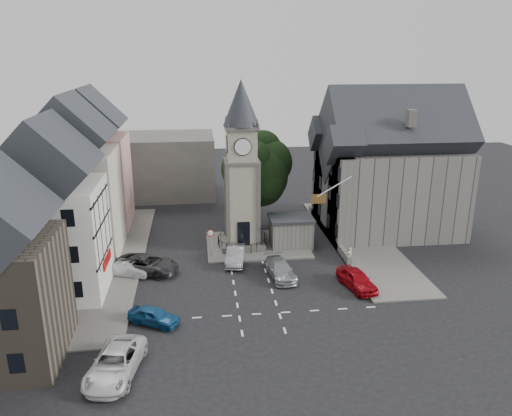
{
  "coord_description": "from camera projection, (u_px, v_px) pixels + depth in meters",
  "views": [
    {
      "loc": [
        -4.13,
        -38.17,
        18.78
      ],
      "look_at": [
        1.02,
        5.0,
        4.93
      ],
      "focal_mm": 35.0,
      "sensor_mm": 36.0,
      "label": 1
    }
  ],
  "objects": [
    {
      "name": "road_markings",
      "position": [
        259.0,
        314.0,
        37.07
      ],
      "size": [
        20.0,
        8.0,
        0.01
      ],
      "primitive_type": "cube",
      "color": "silver",
      "rests_on": "ground"
    },
    {
      "name": "pavement_east",
      "position": [
        359.0,
        240.0,
        51.18
      ],
      "size": [
        6.0,
        26.0,
        0.14
      ],
      "primitive_type": "cube",
      "color": "#595651",
      "rests_on": "ground"
    },
    {
      "name": "ground",
      "position": [
        251.0,
        281.0,
        42.28
      ],
      "size": [
        120.0,
        120.0,
        0.0
      ],
      "primitive_type": "plane",
      "color": "black",
      "rests_on": "ground"
    },
    {
      "name": "pavement_west",
      "position": [
        111.0,
        259.0,
        46.52
      ],
      "size": [
        6.0,
        30.0,
        0.14
      ],
      "primitive_type": "cube",
      "color": "#595651",
      "rests_on": "ground"
    },
    {
      "name": "car_island_east",
      "position": [
        280.0,
        269.0,
        42.91
      ],
      "size": [
        2.51,
        5.01,
        1.4
      ],
      "primitive_type": "imported",
      "rotation": [
        0.0,
        0.0,
        0.12
      ],
      "color": "#979B9F",
      "rests_on": "ground"
    },
    {
      "name": "car_west_grey",
      "position": [
        146.0,
        264.0,
        43.73
      ],
      "size": [
        6.27,
        4.47,
        1.59
      ],
      "primitive_type": "imported",
      "rotation": [
        0.0,
        0.0,
        1.21
      ],
      "color": "#2E2E30",
      "rests_on": "ground"
    },
    {
      "name": "backdrop_west",
      "position": [
        138.0,
        166.0,
        66.2
      ],
      "size": [
        20.0,
        10.0,
        8.0
      ],
      "primitive_type": "cube",
      "color": "#4C4944",
      "rests_on": "ground"
    },
    {
      "name": "warning_sign_post",
      "position": [
        211.0,
        238.0,
        46.44
      ],
      "size": [
        0.7,
        0.19,
        2.85
      ],
      "color": "black",
      "rests_on": "ground"
    },
    {
      "name": "pedestrian",
      "position": [
        350.0,
        255.0,
        45.66
      ],
      "size": [
        0.67,
        0.58,
        1.55
      ],
      "primitive_type": "imported",
      "rotation": [
        0.0,
        0.0,
        3.58
      ],
      "color": "beige",
      "rests_on": "ground"
    },
    {
      "name": "car_west_blue",
      "position": [
        154.0,
        316.0,
        35.54
      ],
      "size": [
        4.07,
        3.12,
        1.29
      ],
      "primitive_type": "imported",
      "rotation": [
        0.0,
        0.0,
        1.09
      ],
      "color": "navy",
      "rests_on": "ground"
    },
    {
      "name": "stone_shelter",
      "position": [
        291.0,
        231.0,
        49.45
      ],
      "size": [
        4.3,
        3.3,
        3.08
      ],
      "color": "#65635D",
      "rests_on": "ground"
    },
    {
      "name": "car_east_red",
      "position": [
        357.0,
        279.0,
        40.91
      ],
      "size": [
        2.8,
        4.83,
        1.54
      ],
      "primitive_type": "imported",
      "rotation": [
        0.0,
        0.0,
        0.23
      ],
      "color": "#9E0811",
      "rests_on": "ground"
    },
    {
      "name": "clock_tower",
      "position": [
        242.0,
        167.0,
        47.37
      ],
      "size": [
        4.86,
        4.86,
        16.25
      ],
      "color": "#4C4944",
      "rests_on": "ground"
    },
    {
      "name": "terrace_tudor",
      "position": [
        52.0,
        220.0,
        38.65
      ],
      "size": [
        8.1,
        7.6,
        12.0
      ],
      "color": "silver",
      "rests_on": "ground"
    },
    {
      "name": "flagpole",
      "position": [
        334.0,
        187.0,
        44.84
      ],
      "size": [
        3.68,
        0.1,
        2.74
      ],
      "color": "white",
      "rests_on": "ground"
    },
    {
      "name": "town_tree",
      "position": [
        256.0,
        166.0,
        52.69
      ],
      "size": [
        7.2,
        7.2,
        10.8
      ],
      "color": "black",
      "rests_on": "ground"
    },
    {
      "name": "van_sw_white",
      "position": [
        115.0,
        363.0,
        29.95
      ],
      "size": [
        3.6,
        6.06,
        1.58
      ],
      "primitive_type": "imported",
      "rotation": [
        0.0,
        0.0,
        -0.18
      ],
      "color": "silver",
      "rests_on": "ground"
    },
    {
      "name": "terrace_cream",
      "position": [
        75.0,
        188.0,
        46.1
      ],
      "size": [
        8.1,
        7.6,
        12.8
      ],
      "color": "beige",
      "rests_on": "ground"
    },
    {
      "name": "car_west_silver",
      "position": [
        128.0,
        269.0,
        43.15
      ],
      "size": [
        4.11,
        2.63,
        1.28
      ],
      "primitive_type": "imported",
      "rotation": [
        0.0,
        0.0,
        1.21
      ],
      "color": "#9C9EA3",
      "rests_on": "ground"
    },
    {
      "name": "terrace_pink",
      "position": [
        92.0,
        168.0,
        53.67
      ],
      "size": [
        8.1,
        7.6,
        12.8
      ],
      "color": "#CD948D",
      "rests_on": "ground"
    },
    {
      "name": "car_island_silver",
      "position": [
        235.0,
        255.0,
        45.81
      ],
      "size": [
        2.25,
        4.7,
        1.49
      ],
      "primitive_type": "imported",
      "rotation": [
        0.0,
        0.0,
        -0.16
      ],
      "color": "gray",
      "rests_on": "ground"
    },
    {
      "name": "central_island",
      "position": [
        257.0,
        245.0,
        49.99
      ],
      "size": [
        10.0,
        8.0,
        0.16
      ],
      "primitive_type": "cube",
      "color": "#595651",
      "rests_on": "ground"
    },
    {
      "name": "east_boundary_wall",
      "position": [
        327.0,
        231.0,
        52.64
      ],
      "size": [
        0.4,
        16.0,
        0.9
      ],
      "primitive_type": "cube",
      "color": "#65635D",
      "rests_on": "ground"
    },
    {
      "name": "east_building",
      "position": [
        386.0,
        174.0,
        52.54
      ],
      "size": [
        14.4,
        11.4,
        12.6
      ],
      "color": "#65635D",
      "rests_on": "ground"
    }
  ]
}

